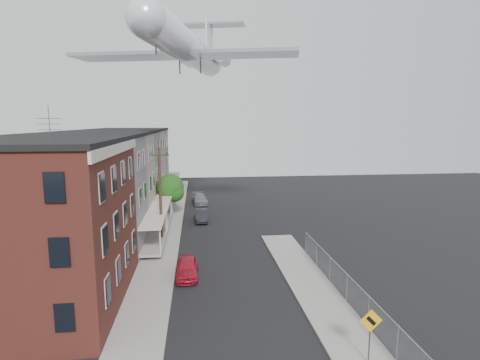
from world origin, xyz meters
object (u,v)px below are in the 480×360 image
(car_far, at_px, (200,199))
(airplane, at_px, (189,49))
(car_mid, at_px, (202,216))
(street_tree, at_px, (171,189))
(warning_sign, at_px, (370,328))
(utility_pole, at_px, (160,195))
(car_near, at_px, (187,268))

(car_far, relative_size, airplane, 0.17)
(car_mid, xyz_separation_m, airplane, (-1.07, 0.90, 18.49))
(car_mid, bearing_deg, street_tree, 146.94)
(airplane, bearing_deg, car_mid, -40.12)
(warning_sign, xyz_separation_m, street_tree, (-10.87, 28.95, 1.57))
(street_tree, bearing_deg, warning_sign, -69.42)
(utility_pole, bearing_deg, warning_sign, -59.52)
(street_tree, distance_m, car_mid, 4.98)
(street_tree, relative_size, car_mid, 1.31)
(utility_pole, distance_m, car_near, 9.11)
(utility_pole, height_order, car_far, utility_pole)
(warning_sign, bearing_deg, car_far, 101.77)
(utility_pole, xyz_separation_m, car_far, (3.68, 17.07, -4.00))
(street_tree, bearing_deg, car_far, 64.89)
(car_near, bearing_deg, warning_sign, -53.06)
(street_tree, xyz_separation_m, car_near, (2.19, -17.71, -2.77))
(car_mid, relative_size, airplane, 0.15)
(car_far, bearing_deg, street_tree, -120.88)
(car_mid, distance_m, airplane, 18.55)
(street_tree, height_order, car_far, street_tree)
(warning_sign, height_order, car_mid, warning_sign)
(warning_sign, distance_m, car_near, 14.25)
(car_near, xyz_separation_m, car_far, (1.16, 24.86, -0.01))
(utility_pole, bearing_deg, car_mid, 63.74)
(car_mid, xyz_separation_m, car_far, (-0.12, 9.37, 0.02))
(car_far, bearing_deg, utility_pole, -107.92)
(warning_sign, distance_m, car_mid, 27.76)
(street_tree, bearing_deg, utility_pole, -91.89)
(car_near, distance_m, car_far, 24.89)
(utility_pole, distance_m, car_mid, 9.48)
(car_far, bearing_deg, car_near, -98.43)
(warning_sign, xyz_separation_m, airplane, (-8.47, 27.63, 17.27))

